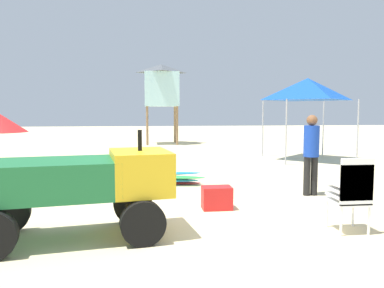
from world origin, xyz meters
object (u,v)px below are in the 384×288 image
object	(u,v)px
cooler_box	(217,198)
popup_canopy	(308,89)
surfboard_pile	(154,178)
utility_cart	(82,182)
lifeguard_tower	(161,85)
stacked_plastic_chairs	(352,189)
lifeguard_near_left	(311,149)

from	to	relation	value
cooler_box	popup_canopy	bearing A→B (deg)	55.18
surfboard_pile	popup_canopy	xyz separation A→B (m)	(5.62, 4.14, 2.40)
utility_cart	popup_canopy	world-z (taller)	popup_canopy
lifeguard_tower	popup_canopy	bearing A→B (deg)	-56.28
surfboard_pile	cooler_box	size ratio (longest dim) A/B	4.77
lifeguard_tower	utility_cart	bearing A→B (deg)	-96.45
stacked_plastic_chairs	cooler_box	size ratio (longest dim) A/B	2.10
utility_cart	lifeguard_tower	size ratio (longest dim) A/B	0.63
stacked_plastic_chairs	lifeguard_near_left	xyz separation A→B (m)	(0.49, 2.45, 0.32)
utility_cart	cooler_box	xyz separation A→B (m)	(2.14, 1.31, -0.58)
utility_cart	lifeguard_near_left	bearing A→B (deg)	26.85
cooler_box	surfboard_pile	bearing A→B (deg)	114.00
stacked_plastic_chairs	surfboard_pile	xyz separation A→B (m)	(-2.74, 3.98, -0.49)
lifeguard_near_left	cooler_box	distance (m)	2.46
surfboard_pile	lifeguard_tower	size ratio (longest dim) A/B	0.59
surfboard_pile	popup_canopy	bearing A→B (deg)	36.37
surfboard_pile	stacked_plastic_chairs	bearing A→B (deg)	-55.43
popup_canopy	lifeguard_tower	xyz separation A→B (m)	(-4.97, 7.44, 0.61)
utility_cart	popup_canopy	size ratio (longest dim) A/B	0.91
cooler_box	lifeguard_tower	bearing A→B (deg)	91.70
lifeguard_tower	surfboard_pile	bearing A→B (deg)	-93.24
utility_cart	surfboard_pile	size ratio (longest dim) A/B	1.07
stacked_plastic_chairs	popup_canopy	xyz separation A→B (m)	(2.88, 8.12, 1.91)
lifeguard_near_left	popup_canopy	size ratio (longest dim) A/B	0.57
stacked_plastic_chairs	cooler_box	xyz separation A→B (m)	(-1.67, 1.58, -0.45)
lifeguard_near_left	cooler_box	size ratio (longest dim) A/B	3.20
utility_cart	stacked_plastic_chairs	size ratio (longest dim) A/B	2.44
popup_canopy	stacked_plastic_chairs	bearing A→B (deg)	-109.52
utility_cart	stacked_plastic_chairs	xyz separation A→B (m)	(3.82, -0.27, -0.13)
stacked_plastic_chairs	surfboard_pile	bearing A→B (deg)	124.57
stacked_plastic_chairs	cooler_box	bearing A→B (deg)	136.70
popup_canopy	lifeguard_near_left	bearing A→B (deg)	-112.84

